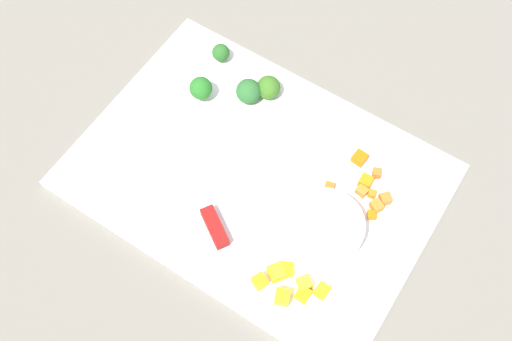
# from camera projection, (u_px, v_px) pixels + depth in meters

# --- Properties ---
(ground_plane) EXTENTS (4.00, 4.00, 0.00)m
(ground_plane) POSITION_uv_depth(u_px,v_px,m) (256.00, 177.00, 0.90)
(ground_plane) COLOR slate
(cutting_board) EXTENTS (0.51, 0.36, 0.01)m
(cutting_board) POSITION_uv_depth(u_px,v_px,m) (256.00, 176.00, 0.90)
(cutting_board) COLOR white
(cutting_board) RESTS_ON ground_plane
(prep_bowl) EXTENTS (0.11, 0.11, 0.04)m
(prep_bowl) POSITION_uv_depth(u_px,v_px,m) (324.00, 229.00, 0.83)
(prep_bowl) COLOR white
(prep_bowl) RESTS_ON cutting_board
(chef_knife) EXTENTS (0.26, 0.17, 0.02)m
(chef_knife) POSITION_uv_depth(u_px,v_px,m) (196.00, 187.00, 0.88)
(chef_knife) COLOR silver
(chef_knife) RESTS_ON cutting_board
(carrot_dice_0) EXTENTS (0.02, 0.02, 0.01)m
(carrot_dice_0) POSITION_uv_depth(u_px,v_px,m) (385.00, 199.00, 0.87)
(carrot_dice_0) COLOR orange
(carrot_dice_0) RESTS_ON cutting_board
(carrot_dice_1) EXTENTS (0.02, 0.02, 0.02)m
(carrot_dice_1) POSITION_uv_depth(u_px,v_px,m) (366.00, 182.00, 0.88)
(carrot_dice_1) COLOR orange
(carrot_dice_1) RESTS_ON cutting_board
(carrot_dice_2) EXTENTS (0.01, 0.01, 0.01)m
(carrot_dice_2) POSITION_uv_depth(u_px,v_px,m) (372.00, 194.00, 0.87)
(carrot_dice_2) COLOR orange
(carrot_dice_2) RESTS_ON cutting_board
(carrot_dice_3) EXTENTS (0.02, 0.02, 0.01)m
(carrot_dice_3) POSITION_uv_depth(u_px,v_px,m) (362.00, 191.00, 0.87)
(carrot_dice_3) COLOR orange
(carrot_dice_3) RESTS_ON cutting_board
(carrot_dice_4) EXTENTS (0.02, 0.02, 0.01)m
(carrot_dice_4) POSITION_uv_depth(u_px,v_px,m) (372.00, 215.00, 0.86)
(carrot_dice_4) COLOR orange
(carrot_dice_4) RESTS_ON cutting_board
(carrot_dice_5) EXTENTS (0.02, 0.02, 0.01)m
(carrot_dice_5) POSITION_uv_depth(u_px,v_px,m) (360.00, 158.00, 0.90)
(carrot_dice_5) COLOR orange
(carrot_dice_5) RESTS_ON cutting_board
(carrot_dice_6) EXTENTS (0.02, 0.02, 0.01)m
(carrot_dice_6) POSITION_uv_depth(u_px,v_px,m) (377.00, 173.00, 0.88)
(carrot_dice_6) COLOR orange
(carrot_dice_6) RESTS_ON cutting_board
(carrot_dice_7) EXTENTS (0.02, 0.02, 0.01)m
(carrot_dice_7) POSITION_uv_depth(u_px,v_px,m) (376.00, 206.00, 0.86)
(carrot_dice_7) COLOR orange
(carrot_dice_7) RESTS_ON cutting_board
(carrot_dice_8) EXTENTS (0.02, 0.02, 0.01)m
(carrot_dice_8) POSITION_uv_depth(u_px,v_px,m) (329.00, 188.00, 0.87)
(carrot_dice_8) COLOR orange
(carrot_dice_8) RESTS_ON cutting_board
(pepper_dice_0) EXTENTS (0.02, 0.02, 0.02)m
(pepper_dice_0) POSITION_uv_depth(u_px,v_px,m) (259.00, 282.00, 0.81)
(pepper_dice_0) COLOR yellow
(pepper_dice_0) RESTS_ON cutting_board
(pepper_dice_1) EXTENTS (0.02, 0.02, 0.01)m
(pepper_dice_1) POSITION_uv_depth(u_px,v_px,m) (322.00, 291.00, 0.81)
(pepper_dice_1) COLOR yellow
(pepper_dice_1) RESTS_ON cutting_board
(pepper_dice_2) EXTENTS (0.03, 0.03, 0.02)m
(pepper_dice_2) POSITION_uv_depth(u_px,v_px,m) (277.00, 272.00, 0.81)
(pepper_dice_2) COLOR yellow
(pepper_dice_2) RESTS_ON cutting_board
(pepper_dice_3) EXTENTS (0.02, 0.02, 0.02)m
(pepper_dice_3) POSITION_uv_depth(u_px,v_px,m) (304.00, 284.00, 0.81)
(pepper_dice_3) COLOR yellow
(pepper_dice_3) RESTS_ON cutting_board
(pepper_dice_4) EXTENTS (0.02, 0.02, 0.02)m
(pepper_dice_4) POSITION_uv_depth(u_px,v_px,m) (282.00, 297.00, 0.80)
(pepper_dice_4) COLOR yellow
(pepper_dice_4) RESTS_ON cutting_board
(pepper_dice_5) EXTENTS (0.02, 0.02, 0.01)m
(pepper_dice_5) POSITION_uv_depth(u_px,v_px,m) (303.00, 295.00, 0.80)
(pepper_dice_5) COLOR yellow
(pepper_dice_5) RESTS_ON cutting_board
(pepper_dice_6) EXTENTS (0.02, 0.02, 0.01)m
(pepper_dice_6) POSITION_uv_depth(u_px,v_px,m) (287.00, 270.00, 0.82)
(pepper_dice_6) COLOR yellow
(pepper_dice_6) RESTS_ON cutting_board
(broccoli_floret_0) EXTENTS (0.04, 0.04, 0.04)m
(broccoli_floret_0) POSITION_uv_depth(u_px,v_px,m) (249.00, 91.00, 0.93)
(broccoli_floret_0) COLOR #84AF63
(broccoli_floret_0) RESTS_ON cutting_board
(broccoli_floret_1) EXTENTS (0.04, 0.04, 0.04)m
(broccoli_floret_1) POSITION_uv_depth(u_px,v_px,m) (269.00, 87.00, 0.94)
(broccoli_floret_1) COLOR #90B95A
(broccoli_floret_1) RESTS_ON cutting_board
(broccoli_floret_2) EXTENTS (0.03, 0.03, 0.04)m
(broccoli_floret_2) POSITION_uv_depth(u_px,v_px,m) (201.00, 88.00, 0.93)
(broccoli_floret_2) COLOR #85BB6A
(broccoli_floret_2) RESTS_ON cutting_board
(broccoli_floret_3) EXTENTS (0.03, 0.03, 0.03)m
(broccoli_floret_3) POSITION_uv_depth(u_px,v_px,m) (221.00, 53.00, 0.97)
(broccoli_floret_3) COLOR #88AB5D
(broccoli_floret_3) RESTS_ON cutting_board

